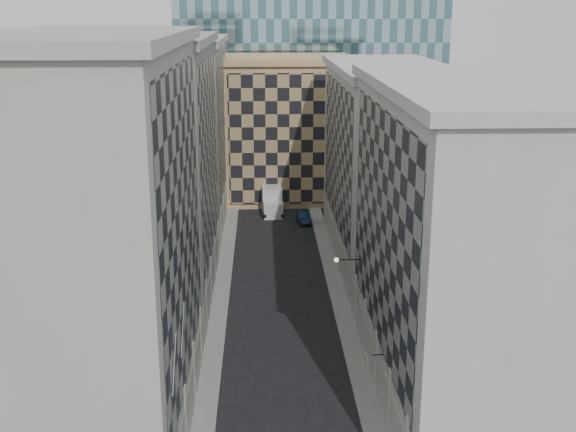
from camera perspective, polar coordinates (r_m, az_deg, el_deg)
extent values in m
cube|color=gray|center=(63.44, -5.40, -6.96)|extent=(1.50, 100.00, 0.15)
cube|color=gray|center=(63.69, 4.14, -6.84)|extent=(1.50, 100.00, 0.15)
cube|color=#9E9A8E|center=(42.56, -14.95, -2.77)|extent=(10.00, 22.00, 23.00)
cube|color=gray|center=(41.29, -8.49, -0.79)|extent=(0.25, 19.36, 18.00)
cube|color=#9E9A8E|center=(45.90, -7.99, -14.53)|extent=(0.45, 21.12, 3.20)
cube|color=#9E9A8E|center=(40.43, -16.19, 13.33)|extent=(10.80, 22.80, 0.70)
cylinder|color=#9E9A8E|center=(43.27, -8.59, -15.70)|extent=(0.90, 0.90, 4.40)
cylinder|color=#9E9A8E|center=(48.00, -7.87, -12.24)|extent=(0.90, 0.90, 4.40)
cylinder|color=#9E9A8E|center=(52.88, -7.30, -9.42)|extent=(0.90, 0.90, 4.40)
cube|color=gray|center=(63.54, -10.71, 3.23)|extent=(10.00, 22.00, 22.00)
cube|color=gray|center=(62.68, -6.35, 4.64)|extent=(0.25, 19.36, 17.00)
cube|color=gray|center=(65.71, -6.13, -4.72)|extent=(0.45, 21.12, 3.20)
cube|color=gray|center=(62.05, -11.27, 13.49)|extent=(10.80, 22.80, 0.70)
cylinder|color=gray|center=(57.87, -6.83, -7.07)|extent=(0.90, 0.90, 4.40)
cylinder|color=gray|center=(62.95, -6.44, -5.10)|extent=(0.90, 0.90, 4.40)
cylinder|color=gray|center=(68.09, -6.12, -3.42)|extent=(0.90, 0.90, 4.40)
cylinder|color=gray|center=(73.29, -5.84, -1.98)|extent=(0.90, 0.90, 4.40)
cube|color=#9E9A8E|center=(85.03, -8.58, 6.22)|extent=(10.00, 22.00, 21.00)
cube|color=gray|center=(84.38, -5.30, 7.29)|extent=(0.25, 19.36, 16.00)
cube|color=#9E9A8E|center=(86.59, -5.17, 0.47)|extent=(0.45, 21.12, 3.20)
cube|color=#9E9A8E|center=(83.88, -8.89, 13.54)|extent=(10.80, 22.80, 0.70)
cylinder|color=#9E9A8E|center=(78.52, -5.59, -0.74)|extent=(0.90, 0.90, 4.40)
cylinder|color=#9E9A8E|center=(83.79, -5.38, 0.36)|extent=(0.90, 0.90, 4.40)
cylinder|color=#9E9A8E|center=(89.09, -5.19, 1.32)|extent=(0.90, 0.90, 4.40)
cylinder|color=#9E9A8E|center=(94.41, -5.03, 2.17)|extent=(0.90, 0.90, 4.40)
cube|color=#AAA69C|center=(47.43, 13.26, -2.61)|extent=(10.00, 26.00, 20.00)
cube|color=gray|center=(45.92, 7.50, -0.96)|extent=(0.25, 22.88, 15.00)
cube|color=#AAA69C|center=(49.74, 7.17, -11.93)|extent=(0.45, 24.96, 3.20)
cube|color=#AAA69C|center=(45.26, 14.11, 9.90)|extent=(10.80, 26.80, 0.70)
cylinder|color=#AAA69C|center=(45.00, 8.46, -14.34)|extent=(0.90, 0.90, 4.40)
cylinder|color=#AAA69C|center=(49.48, 7.37, -11.31)|extent=(0.90, 0.90, 4.40)
cylinder|color=#AAA69C|center=(54.09, 6.47, -8.78)|extent=(0.90, 0.90, 4.40)
cylinder|color=#AAA69C|center=(58.79, 5.73, -6.65)|extent=(0.90, 0.90, 4.40)
cube|color=#AAA69C|center=(73.01, 7.78, 3.82)|extent=(10.00, 28.00, 19.00)
cube|color=gray|center=(72.03, 3.98, 4.98)|extent=(0.25, 24.64, 14.00)
cube|color=#AAA69C|center=(74.42, 3.91, -2.14)|extent=(0.45, 26.88, 3.20)
cube|color=#AAA69C|center=(71.58, 8.08, 11.54)|extent=(10.80, 28.80, 0.70)
cube|color=tan|center=(97.63, -0.06, 6.77)|extent=(16.00, 14.00, 18.00)
cube|color=tan|center=(90.64, 0.11, 6.04)|extent=(15.20, 0.25, 16.50)
cube|color=tan|center=(96.54, -0.06, 12.29)|extent=(16.80, 14.80, 0.80)
cube|color=#2D2823|center=(110.81, -1.38, 10.50)|extent=(6.00, 6.00, 28.00)
cylinder|color=gray|center=(36.69, -8.98, -11.50)|extent=(0.10, 2.33, 2.33)
cylinder|color=gray|center=(40.25, -8.33, -8.86)|extent=(0.10, 2.33, 2.33)
cylinder|color=black|center=(55.90, 4.77, -3.46)|extent=(1.80, 0.08, 0.08)
sphere|color=#FFE5B2|center=(55.80, 3.85, -3.47)|extent=(0.36, 0.36, 0.36)
cube|color=silver|center=(88.86, -1.19, 0.52)|extent=(2.46, 2.67, 1.93)
cube|color=silver|center=(91.36, -1.29, 1.41)|extent=(2.62, 3.95, 3.32)
cylinder|color=black|center=(88.11, -1.85, 0.05)|extent=(0.36, 0.98, 0.96)
cylinder|color=black|center=(88.23, -0.46, 0.08)|extent=(0.36, 0.98, 0.96)
cylinder|color=black|center=(92.85, -1.99, 0.89)|extent=(0.36, 0.98, 0.96)
cylinder|color=black|center=(92.96, -0.67, 0.92)|extent=(0.36, 0.98, 0.96)
imported|color=#0F1E3A|center=(86.61, 1.23, -0.12)|extent=(1.64, 4.01, 1.29)
cylinder|color=black|center=(45.92, 7.10, -10.83)|extent=(0.73, 0.13, 0.06)
cube|color=#C7B492|center=(45.99, 6.21, -11.27)|extent=(0.11, 0.64, 0.63)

